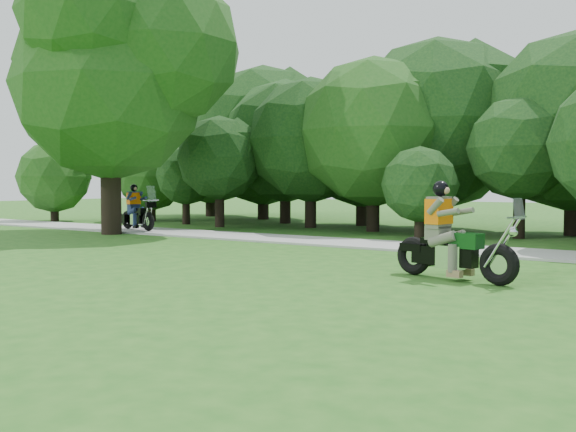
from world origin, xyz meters
The scene contains 6 objects.
ground centered at (0.00, 0.00, 0.00)m, with size 100.00×100.00×0.00m, color #235A19.
walkway centered at (0.00, 8.00, 0.03)m, with size 60.00×2.20×0.06m, color #9C9C97.
tree_line centered at (-1.79, 14.50, 3.65)m, with size 35.68×12.40×7.37m.
big_tree_west centered at (-10.54, 6.85, 5.76)m, with size 8.64×6.56×9.96m.
chopper_motorcycle centered at (2.57, 3.16, 0.66)m, with size 2.48×0.98×1.79m.
touring_motorcycle centered at (-10.78, 7.85, 0.65)m, with size 2.13×0.98×1.64m.
Camera 1 is at (6.70, -8.01, 1.75)m, focal length 40.00 mm.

